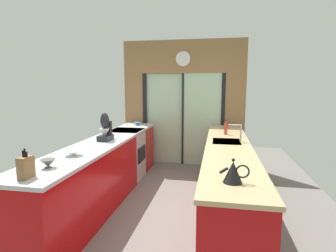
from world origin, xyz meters
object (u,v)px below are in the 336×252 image
at_px(oven_range, 127,154).
at_px(soap_bottle, 226,128).
at_px(knife_block, 26,167).
at_px(kettle, 233,172).
at_px(mixing_bowl_mid, 73,153).
at_px(stand_mixer, 105,130).
at_px(mixing_bowl_far, 138,123).
at_px(mixing_bowl_near, 48,163).

bearing_deg(oven_range, soap_bottle, -3.95).
distance_m(knife_block, kettle, 1.80).
height_order(oven_range, mixing_bowl_mid, mixing_bowl_mid).
distance_m(stand_mixer, soap_bottle, 1.97).
height_order(mixing_bowl_mid, stand_mixer, stand_mixer).
bearing_deg(mixing_bowl_far, stand_mixer, -90.00).
xyz_separation_m(kettle, soap_bottle, (-0.00, 2.31, 0.01)).
distance_m(oven_range, mixing_bowl_mid, 1.94).
distance_m(oven_range, soap_bottle, 1.89).
height_order(mixing_bowl_near, kettle, kettle).
bearing_deg(stand_mixer, knife_block, -90.00).
bearing_deg(mixing_bowl_near, mixing_bowl_mid, 90.00).
bearing_deg(knife_block, stand_mixer, 90.00).
bearing_deg(knife_block, mixing_bowl_far, 90.00).
relative_size(oven_range, soap_bottle, 3.68).
height_order(mixing_bowl_near, stand_mixer, stand_mixer).
height_order(stand_mixer, kettle, stand_mixer).
height_order(stand_mixer, soap_bottle, stand_mixer).
relative_size(oven_range, mixing_bowl_mid, 4.52).
height_order(oven_range, kettle, kettle).
relative_size(mixing_bowl_mid, mixing_bowl_far, 1.23).
bearing_deg(mixing_bowl_far, knife_block, -90.00).
distance_m(mixing_bowl_near, soap_bottle, 2.85).
bearing_deg(mixing_bowl_near, knife_block, -90.00).
xyz_separation_m(mixing_bowl_mid, kettle, (1.78, -0.56, 0.06)).
relative_size(mixing_bowl_near, stand_mixer, 0.35).
height_order(knife_block, soap_bottle, knife_block).
bearing_deg(knife_block, oven_range, 90.40).
distance_m(stand_mixer, kettle, 2.31).
xyz_separation_m(mixing_bowl_near, mixing_bowl_mid, (0.00, 0.48, -0.01)).
xyz_separation_m(mixing_bowl_mid, mixing_bowl_far, (-0.00, 2.54, -0.00)).
xyz_separation_m(mixing_bowl_near, mixing_bowl_far, (-0.00, 3.02, -0.01)).
bearing_deg(oven_range, mixing_bowl_mid, -89.44).
xyz_separation_m(oven_range, mixing_bowl_far, (0.02, 0.66, 0.50)).
distance_m(mixing_bowl_far, soap_bottle, 1.95).
relative_size(knife_block, stand_mixer, 0.64).
bearing_deg(oven_range, mixing_bowl_far, 88.41).
distance_m(oven_range, kettle, 3.08).
xyz_separation_m(knife_block, soap_bottle, (1.78, 2.54, 0.01)).
bearing_deg(kettle, knife_block, -172.87).
bearing_deg(mixing_bowl_far, kettle, -60.11).
distance_m(mixing_bowl_near, stand_mixer, 1.39).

